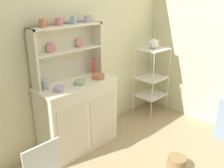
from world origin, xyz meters
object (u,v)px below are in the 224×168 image
jam_bottle (95,67)px  utensil_jar (45,84)px  bakers_rack (152,74)px  cup_terracotta_0 (43,23)px  bowl_mixing_large (59,89)px  hutch_cabinet (78,115)px  floor_basket (177,162)px  porcelain_teapot (154,44)px  hutch_shelf_unit (66,48)px

jam_bottle → utensil_jar: (-0.72, -0.01, -0.03)m
bakers_rack → cup_terracotta_0: bearing=173.8°
bowl_mixing_large → utensil_jar: 0.17m
utensil_jar → hutch_cabinet: bearing=-12.1°
floor_basket → utensil_jar: 1.73m
jam_bottle → bowl_mixing_large: bearing=-166.2°
porcelain_teapot → bowl_mixing_large: bearing=-179.6°
cup_terracotta_0 → porcelain_teapot: (1.70, -0.18, -0.43)m
floor_basket → bowl_mixing_large: bearing=127.9°
hutch_shelf_unit → bowl_mixing_large: size_ratio=7.20×
hutch_shelf_unit → utensil_jar: hutch_shelf_unit is taller
hutch_shelf_unit → cup_terracotta_0: cup_terracotta_0 is taller
cup_terracotta_0 → bowl_mixing_large: size_ratio=0.72×
hutch_cabinet → floor_basket: bearing=-64.7°
hutch_cabinet → porcelain_teapot: size_ratio=4.14×
cup_terracotta_0 → utensil_jar: bearing=-147.2°
floor_basket → porcelain_teapot: (0.88, 1.05, 1.09)m
bakers_rack → jam_bottle: 1.10m
bakers_rack → porcelain_teapot: size_ratio=4.55×
hutch_cabinet → porcelain_teapot: 1.57m
bowl_mixing_large → porcelain_teapot: size_ratio=0.54×
utensil_jar → porcelain_teapot: (1.77, -0.14, 0.21)m
hutch_shelf_unit → porcelain_teapot: 1.43m
bakers_rack → porcelain_teapot: 0.48m
hutch_cabinet → bakers_rack: (1.41, -0.06, 0.23)m
hutch_cabinet → floor_basket: size_ratio=4.69×
floor_basket → utensil_jar: (-0.89, 1.19, 0.87)m
floor_basket → jam_bottle: 1.51m
hutch_shelf_unit → floor_basket: (0.53, -1.28, -1.20)m
floor_basket → utensil_jar: bearing=126.7°
hutch_cabinet → bowl_mixing_large: 0.54m
bakers_rack → utensil_jar: utensil_jar is taller
hutch_cabinet → bakers_rack: bearing=-2.5°
floor_basket → porcelain_teapot: 1.75m
floor_basket → jam_bottle: size_ratio=0.97×
bakers_rack → floor_basket: bearing=-129.9°
cup_terracotta_0 → porcelain_teapot: cup_terracotta_0 is taller
cup_terracotta_0 → jam_bottle: 0.90m
cup_terracotta_0 → bakers_rack: bearing=-6.2°
bakers_rack → porcelain_teapot: bearing=180.0°
hutch_cabinet → utensil_jar: bearing=167.9°
floor_basket → cup_terracotta_0: size_ratio=2.29×
floor_basket → porcelain_teapot: porcelain_teapot is taller
hutch_cabinet → cup_terracotta_0: 1.18m
hutch_cabinet → bowl_mixing_large: bowl_mixing_large is taller
hutch_cabinet → cup_terracotta_0: (-0.29, 0.12, 1.13)m
cup_terracotta_0 → jam_bottle: size_ratio=0.42×
floor_basket → cup_terracotta_0: bearing=123.5°
bakers_rack → utensil_jar: size_ratio=4.33×
hutch_shelf_unit → floor_basket: 1.83m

